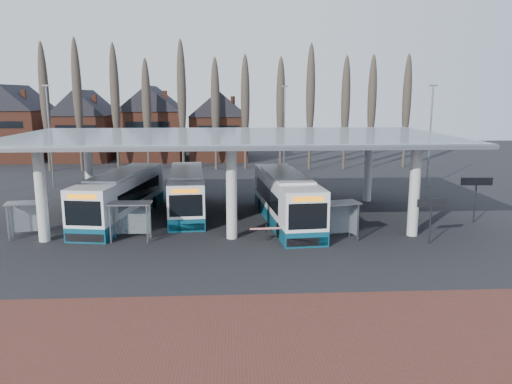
{
  "coord_description": "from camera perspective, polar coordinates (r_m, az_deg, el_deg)",
  "views": [
    {
      "loc": [
        -0.16,
        -28.98,
        9.24
      ],
      "look_at": [
        1.82,
        7.0,
        2.17
      ],
      "focal_mm": 35.0,
      "sensor_mm": 36.0,
      "label": 1
    }
  ],
  "objects": [
    {
      "name": "bus_1",
      "position": [
        40.01,
        -7.92,
        -0.05
      ],
      "size": [
        3.46,
        12.23,
        3.36
      ],
      "rotation": [
        0.0,
        0.0,
        0.07
      ],
      "color": "white",
      "rests_on": "ground"
    },
    {
      "name": "info_sign_1",
      "position": [
        39.37,
        23.89,
        0.74
      ],
      "size": [
        2.26,
        0.25,
        3.35
      ],
      "rotation": [
        0.0,
        0.0,
        -0.06
      ],
      "color": "black",
      "rests_on": "ground"
    },
    {
      "name": "bus_2",
      "position": [
        36.6,
        3.41,
        -0.82
      ],
      "size": [
        3.95,
        13.14,
        3.6
      ],
      "rotation": [
        0.0,
        0.0,
        0.09
      ],
      "color": "white",
      "rests_on": "ground"
    },
    {
      "name": "townhouse_row",
      "position": [
        74.7,
        -15.36,
        8.17
      ],
      "size": [
        36.8,
        10.3,
        12.25
      ],
      "color": "brown",
      "rests_on": "ground"
    },
    {
      "name": "ground",
      "position": [
        30.41,
        -2.72,
        -6.6
      ],
      "size": [
        140.0,
        140.0,
        0.0
      ],
      "primitive_type": "plane",
      "color": "black",
      "rests_on": "ground"
    },
    {
      "name": "shelter_1",
      "position": [
        32.9,
        -14.15,
        -2.28
      ],
      "size": [
        2.74,
        1.44,
        2.5
      ],
      "rotation": [
        0.0,
        0.0,
        -0.03
      ],
      "color": "gray",
      "rests_on": "ground"
    },
    {
      "name": "lamp_post_c",
      "position": [
        53.11,
        19.28,
        6.26
      ],
      "size": [
        0.8,
        0.16,
        10.17
      ],
      "color": "slate",
      "rests_on": "ground"
    },
    {
      "name": "station_canopy",
      "position": [
        37.15,
        -2.91,
        5.59
      ],
      "size": [
        32.0,
        16.0,
        6.34
      ],
      "color": "beige",
      "rests_on": "ground"
    },
    {
      "name": "info_sign_0",
      "position": [
        32.77,
        19.42,
        -1.52
      ],
      "size": [
        1.94,
        0.45,
        2.91
      ],
      "rotation": [
        0.0,
        0.0,
        0.18
      ],
      "color": "black",
      "rests_on": "ground"
    },
    {
      "name": "lamp_post_a",
      "position": [
        54.15,
        -22.52,
        6.12
      ],
      "size": [
        0.8,
        0.16,
        10.17
      ],
      "color": "slate",
      "rests_on": "ground"
    },
    {
      "name": "shelter_2",
      "position": [
        32.32,
        9.23,
        -2.3
      ],
      "size": [
        2.96,
        1.97,
        2.52
      ],
      "rotation": [
        0.0,
        0.0,
        0.25
      ],
      "color": "gray",
      "rests_on": "ground"
    },
    {
      "name": "shelter_0",
      "position": [
        35.78,
        -24.64,
        -2.04
      ],
      "size": [
        2.75,
        1.69,
        2.38
      ],
      "rotation": [
        0.0,
        0.0,
        0.17
      ],
      "color": "gray",
      "rests_on": "ground"
    },
    {
      "name": "lamp_post_b",
      "position": [
        55.46,
        3.25,
        7.04
      ],
      "size": [
        0.8,
        0.16,
        10.17
      ],
      "color": "slate",
      "rests_on": "ground"
    },
    {
      "name": "bus_0",
      "position": [
        38.71,
        -15.13,
        -0.57
      ],
      "size": [
        4.73,
        13.03,
        3.54
      ],
      "rotation": [
        0.0,
        0.0,
        -0.16
      ],
      "color": "white",
      "rests_on": "ground"
    },
    {
      "name": "poplar_row",
      "position": [
        61.98,
        -3.06,
        10.65
      ],
      "size": [
        45.1,
        1.1,
        14.5
      ],
      "color": "#473D33",
      "rests_on": "ground"
    },
    {
      "name": "brick_strip",
      "position": [
        19.32,
        -2.41,
        -17.44
      ],
      "size": [
        70.0,
        10.0,
        0.03
      ],
      "primitive_type": "cube",
      "color": "#542921",
      "rests_on": "ground"
    },
    {
      "name": "barrier",
      "position": [
        31.68,
        1.23,
        -4.3
      ],
      "size": [
        2.16,
        0.64,
        1.08
      ],
      "rotation": [
        0.0,
        0.0,
        0.05
      ],
      "color": "black",
      "rests_on": "ground"
    }
  ]
}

